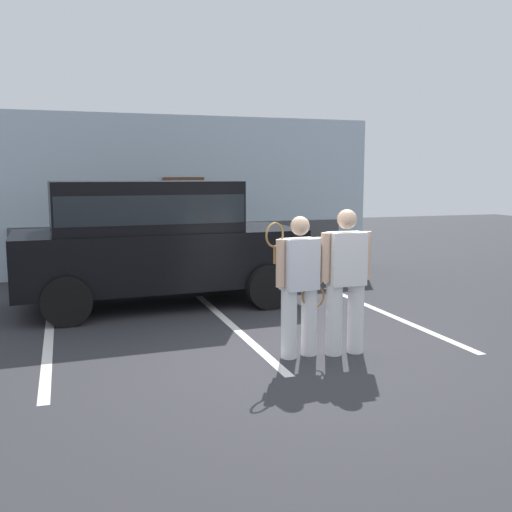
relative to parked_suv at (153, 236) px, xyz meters
name	(u,v)px	position (x,y,z in m)	size (l,w,h in m)	color
ground_plane	(294,355)	(1.17, -3.30, -1.15)	(40.00, 40.00, 0.00)	#2D2D33
parking_stripe_0	(48,342)	(-1.65, -1.80, -1.14)	(0.12, 4.40, 0.01)	silver
parking_stripe_1	(233,327)	(0.84, -1.80, -1.14)	(0.12, 4.40, 0.01)	silver
parking_stripe_2	(387,314)	(3.33, -1.80, -1.14)	(0.12, 4.40, 0.01)	silver
house_frontage	(185,200)	(1.17, 3.12, 0.46)	(8.67, 0.40, 3.42)	silver
parked_suv	(153,236)	(0.00, 0.00, 0.00)	(4.67, 2.30, 2.05)	black
tennis_player_man	(299,284)	(1.21, -3.35, -0.27)	(0.76, 0.32, 1.68)	white
tennis_player_woman	(345,280)	(1.77, -3.42, -0.24)	(0.91, 0.27, 1.75)	white
potted_plant_by_porch	(302,252)	(3.56, 2.17, -0.67)	(0.65, 0.65, 0.86)	#9E5638
potted_plant_secondary	(337,253)	(4.35, 2.02, -0.72)	(0.58, 0.58, 0.76)	gray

